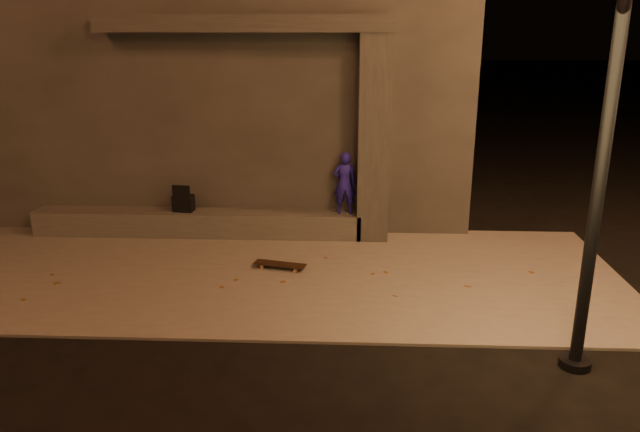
{
  "coord_description": "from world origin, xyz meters",
  "views": [
    {
      "loc": [
        1.25,
        -7.06,
        3.8
      ],
      "look_at": [
        0.84,
        2.0,
        0.98
      ],
      "focal_mm": 35.0,
      "sensor_mm": 36.0,
      "label": 1
    }
  ],
  "objects_px": {
    "backpack": "(183,202)",
    "skateboard": "(280,264)",
    "column": "(374,140)",
    "skateboarder": "(345,183)"
  },
  "relations": [
    {
      "from": "column",
      "to": "backpack",
      "type": "distance_m",
      "value": 3.64
    },
    {
      "from": "backpack",
      "to": "skateboard",
      "type": "height_order",
      "value": "backpack"
    },
    {
      "from": "skateboarder",
      "to": "backpack",
      "type": "relative_size",
      "value": 2.21
    },
    {
      "from": "backpack",
      "to": "column",
      "type": "bearing_deg",
      "value": 6.41
    },
    {
      "from": "column",
      "to": "skateboarder",
      "type": "height_order",
      "value": "column"
    },
    {
      "from": "backpack",
      "to": "skateboard",
      "type": "xyz_separation_m",
      "value": [
        1.93,
        -1.62,
        -0.55
      ]
    },
    {
      "from": "skateboarder",
      "to": "backpack",
      "type": "bearing_deg",
      "value": -3.82
    },
    {
      "from": "backpack",
      "to": "skateboard",
      "type": "bearing_deg",
      "value": -33.5
    },
    {
      "from": "backpack",
      "to": "skateboard",
      "type": "distance_m",
      "value": 2.58
    },
    {
      "from": "skateboard",
      "to": "skateboarder",
      "type": "bearing_deg",
      "value": 71.49
    }
  ]
}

